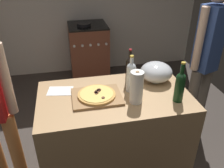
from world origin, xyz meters
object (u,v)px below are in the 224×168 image
object	(u,v)px
wine_bottle_green	(180,85)
person_in_red	(206,57)
mixing_bowl	(156,72)
wine_bottle_dark	(130,70)
wine_bottle_amber	(131,76)
paper_towel_roll	(137,87)
pizza	(97,94)
stove	(89,52)

from	to	relation	value
wine_bottle_green	person_in_red	size ratio (longest dim) A/B	0.19
mixing_bowl	wine_bottle_green	xyz separation A→B (m)	(0.05, -0.35, 0.05)
wine_bottle_dark	wine_bottle_amber	bearing A→B (deg)	-99.51
paper_towel_roll	wine_bottle_dark	xyz separation A→B (m)	(0.02, 0.29, 0.01)
wine_bottle_amber	wine_bottle_dark	size ratio (longest dim) A/B	0.96
wine_bottle_dark	pizza	bearing A→B (deg)	-152.84
wine_bottle_amber	stove	size ratio (longest dim) A/B	0.33
wine_bottle_green	wine_bottle_dark	world-z (taller)	wine_bottle_green
person_in_red	wine_bottle_amber	bearing A→B (deg)	-160.86
wine_bottle_green	person_in_red	bearing A→B (deg)	44.18
person_in_red	wine_bottle_dark	bearing A→B (deg)	-167.19
pizza	wine_bottle_green	xyz separation A→B (m)	(0.63, -0.17, 0.11)
paper_towel_roll	stove	bearing A→B (deg)	93.66
pizza	paper_towel_roll	xyz separation A→B (m)	(0.30, -0.12, 0.10)
paper_towel_roll	stove	distance (m)	2.22
paper_towel_roll	stove	world-z (taller)	paper_towel_roll
person_in_red	pizza	bearing A→B (deg)	-163.05
wine_bottle_green	paper_towel_roll	bearing A→B (deg)	171.03
wine_bottle_green	wine_bottle_amber	distance (m)	0.40
mixing_bowl	wine_bottle_green	bearing A→B (deg)	-81.23
paper_towel_roll	wine_bottle_dark	bearing A→B (deg)	85.29
pizza	person_in_red	xyz separation A→B (m)	(1.18, 0.36, 0.08)
stove	paper_towel_roll	bearing A→B (deg)	-86.34
stove	person_in_red	bearing A→B (deg)	-58.58
paper_towel_roll	pizza	bearing A→B (deg)	157.60
mixing_bowl	stove	size ratio (longest dim) A/B	0.30
mixing_bowl	wine_bottle_dark	xyz separation A→B (m)	(-0.26, -0.01, 0.05)
wine_bottle_dark	person_in_red	size ratio (longest dim) A/B	0.19
pizza	wine_bottle_amber	world-z (taller)	wine_bottle_amber
pizza	person_in_red	distance (m)	1.23
wine_bottle_amber	person_in_red	world-z (taller)	person_in_red
paper_towel_roll	person_in_red	xyz separation A→B (m)	(0.88, 0.48, -0.02)
person_in_red	paper_towel_roll	bearing A→B (deg)	-151.41
pizza	paper_towel_roll	bearing A→B (deg)	-22.40
mixing_bowl	wine_bottle_amber	xyz separation A→B (m)	(-0.27, -0.12, 0.05)
wine_bottle_amber	stove	distance (m)	2.05
stove	wine_bottle_dark	bearing A→B (deg)	-85.06
wine_bottle_amber	wine_bottle_dark	bearing A→B (deg)	80.49
paper_towel_roll	wine_bottle_dark	distance (m)	0.29
mixing_bowl	wine_bottle_dark	bearing A→B (deg)	-177.19
wine_bottle_amber	stove	bearing A→B (deg)	94.14
stove	wine_bottle_green	bearing A→B (deg)	-77.94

